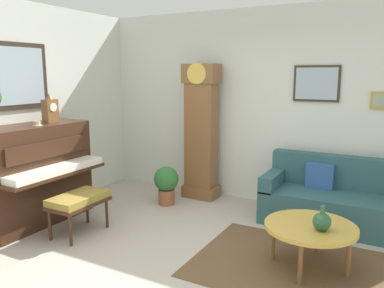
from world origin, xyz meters
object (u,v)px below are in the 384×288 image
at_px(piano, 34,174).
at_px(mantel_clock, 50,109).
at_px(coffee_table, 310,228).
at_px(teacup, 37,124).
at_px(couch, 342,201).
at_px(potted_plant, 166,183).
at_px(green_jug, 322,222).
at_px(piano_bench, 78,201).
at_px(grandfather_clock, 201,135).

relative_size(piano, mantel_clock, 3.79).
xyz_separation_m(coffee_table, teacup, (-3.20, -0.45, 0.87)).
bearing_deg(couch, potted_plant, -170.95).
distance_m(teacup, potted_plant, 1.94).
xyz_separation_m(piano, coffee_table, (3.33, 0.45, -0.22)).
height_order(piano, mantel_clock, mantel_clock).
height_order(piano, couch, piano).
distance_m(mantel_clock, potted_plant, 1.88).
relative_size(couch, potted_plant, 3.39).
relative_size(couch, coffee_table, 2.16).
xyz_separation_m(piano, teacup, (0.13, -0.00, 0.65)).
height_order(couch, potted_plant, couch).
bearing_deg(teacup, couch, 27.79).
distance_m(piano, green_jug, 3.47).
height_order(mantel_clock, potted_plant, mantel_clock).
bearing_deg(potted_plant, piano, -128.70).
xyz_separation_m(piano, piano_bench, (0.76, -0.02, -0.23)).
distance_m(grandfather_clock, couch, 2.17).
height_order(piano_bench, green_jug, green_jug).
height_order(piano, potted_plant, piano).
height_order(piano_bench, potted_plant, potted_plant).
height_order(couch, coffee_table, couch).
relative_size(piano, grandfather_clock, 0.71).
bearing_deg(green_jug, teacup, -173.75).
bearing_deg(potted_plant, couch, 9.05).
height_order(couch, mantel_clock, mantel_clock).
bearing_deg(mantel_clock, teacup, -68.43).
bearing_deg(couch, teacup, -152.21).
bearing_deg(teacup, piano_bench, -1.43).
height_order(green_jug, potted_plant, green_jug).
bearing_deg(grandfather_clock, couch, -4.76).
bearing_deg(piano, mantel_clock, 89.48).
xyz_separation_m(green_jug, potted_plant, (-2.35, 1.01, -0.21)).
bearing_deg(mantel_clock, coffee_table, 2.27).
xyz_separation_m(couch, teacup, (-3.32, -1.75, 0.96)).
relative_size(piano, potted_plant, 2.57).
height_order(coffee_table, mantel_clock, mantel_clock).
bearing_deg(piano, potted_plant, 51.30).
bearing_deg(mantel_clock, green_jug, 0.72).
bearing_deg(piano_bench, couch, 33.28).
bearing_deg(grandfather_clock, piano_bench, -107.85).
bearing_deg(potted_plant, piano_bench, -103.69).
relative_size(mantel_clock, potted_plant, 0.68).
height_order(grandfather_clock, mantel_clock, grandfather_clock).
bearing_deg(green_jug, couch, 90.02).
distance_m(piano, potted_plant, 1.79).
bearing_deg(couch, green_jug, -89.98).
relative_size(teacup, green_jug, 0.48).
bearing_deg(coffee_table, couch, 84.89).
relative_size(piano, coffee_table, 1.64).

